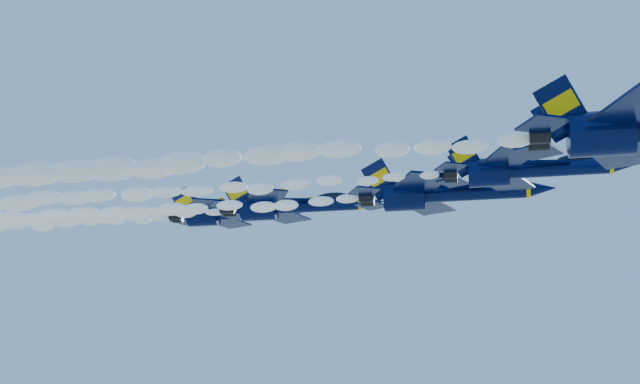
% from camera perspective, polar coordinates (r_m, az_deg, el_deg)
% --- Properties ---
extents(smoke_trail_jet_lead, '(46.67, 2.19, 1.98)m').
position_cam_1_polar(smoke_trail_jet_lead, '(64.07, -7.97, 1.89)').
color(smoke_trail_jet_lead, white).
extents(jet_second, '(15.48, 12.70, 5.75)m').
position_cam_1_polar(jet_second, '(74.50, 13.10, 1.43)').
color(jet_second, black).
extents(smoke_trail_jet_second, '(46.67, 1.73, 1.55)m').
position_cam_1_polar(smoke_trail_jet_second, '(78.75, -9.17, -0.04)').
color(smoke_trail_jet_second, white).
extents(jet_third, '(17.54, 14.39, 6.52)m').
position_cam_1_polar(jet_third, '(81.05, 7.92, -0.06)').
color(jet_third, black).
extents(smoke_trail_jet_third, '(46.67, 1.95, 1.76)m').
position_cam_1_polar(smoke_trail_jet_third, '(87.76, -12.60, -1.35)').
color(smoke_trail_jet_third, white).
extents(jet_fourth, '(16.56, 13.58, 6.15)m').
position_cam_1_polar(jet_fourth, '(89.20, -1.85, -0.87)').
color(jet_fourth, black).
extents(smoke_trail_jet_fourth, '(46.67, 1.85, 1.66)m').
position_cam_1_polar(smoke_trail_jet_fourth, '(100.00, -19.14, -1.89)').
color(smoke_trail_jet_fourth, white).
extents(jet_fifth, '(15.84, 12.99, 5.89)m').
position_cam_1_polar(jet_fifth, '(97.93, -5.70, -1.34)').
color(jet_fifth, black).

